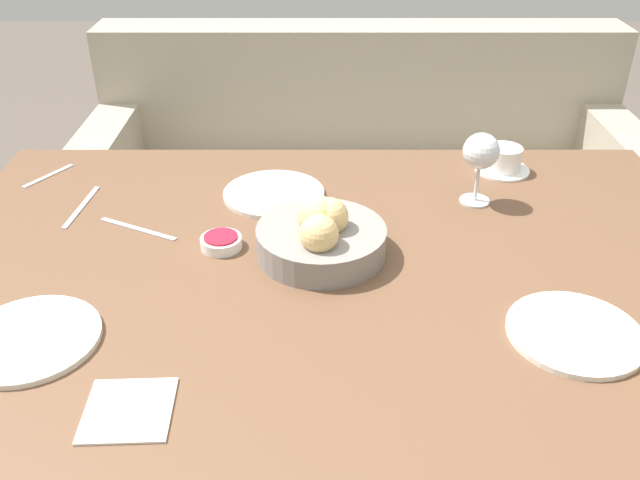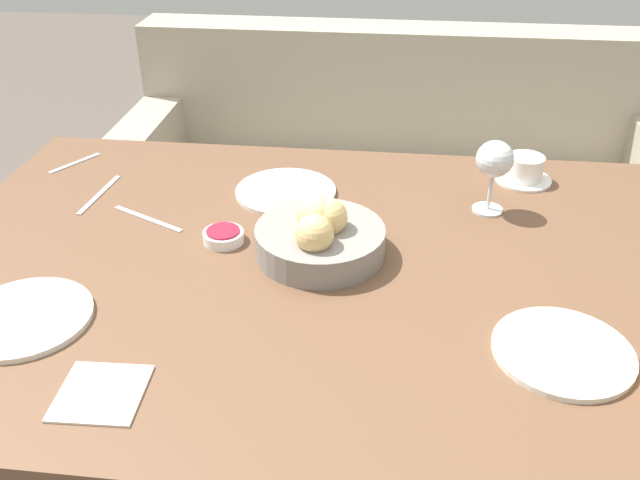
% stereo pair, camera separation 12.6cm
% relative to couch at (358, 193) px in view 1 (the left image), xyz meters
% --- Properties ---
extents(dining_table, '(1.53, 1.03, 0.76)m').
position_rel_couch_xyz_m(dining_table, '(-0.13, -1.15, 0.36)').
color(dining_table, brown).
rests_on(dining_table, ground_plane).
extents(couch, '(1.85, 0.70, 0.86)m').
position_rel_couch_xyz_m(couch, '(0.00, 0.00, 0.00)').
color(couch, '#9E937F').
rests_on(couch, ground_plane).
extents(bread_basket, '(0.24, 0.24, 0.12)m').
position_rel_couch_xyz_m(bread_basket, '(-0.14, -1.12, 0.49)').
color(bread_basket, gray).
rests_on(bread_basket, dining_table).
extents(plate_near_left, '(0.22, 0.22, 0.01)m').
position_rel_couch_xyz_m(plate_near_left, '(-0.60, -1.37, 0.45)').
color(plate_near_left, silver).
rests_on(plate_near_left, dining_table).
extents(plate_near_right, '(0.21, 0.21, 0.01)m').
position_rel_couch_xyz_m(plate_near_right, '(0.26, -1.36, 0.45)').
color(plate_near_right, silver).
rests_on(plate_near_right, dining_table).
extents(plate_far_center, '(0.22, 0.22, 0.01)m').
position_rel_couch_xyz_m(plate_far_center, '(-0.24, -0.88, 0.45)').
color(plate_far_center, silver).
rests_on(plate_far_center, dining_table).
extents(wine_glass, '(0.08, 0.08, 0.16)m').
position_rel_couch_xyz_m(wine_glass, '(0.19, -0.91, 0.56)').
color(wine_glass, silver).
rests_on(wine_glass, dining_table).
extents(coffee_cup, '(0.13, 0.13, 0.06)m').
position_rel_couch_xyz_m(coffee_cup, '(0.28, -0.76, 0.48)').
color(coffee_cup, white).
rests_on(coffee_cup, dining_table).
extents(jam_bowl_berry, '(0.08, 0.08, 0.03)m').
position_rel_couch_xyz_m(jam_bowl_berry, '(-0.33, -1.10, 0.46)').
color(jam_bowl_berry, white).
rests_on(jam_bowl_berry, dining_table).
extents(fork_silver, '(0.03, 0.18, 0.00)m').
position_rel_couch_xyz_m(fork_silver, '(-0.65, -0.94, 0.45)').
color(fork_silver, '#B7B7BC').
rests_on(fork_silver, dining_table).
extents(knife_silver, '(0.17, 0.09, 0.00)m').
position_rel_couch_xyz_m(knife_silver, '(-0.51, -1.03, 0.45)').
color(knife_silver, '#B7B7BC').
rests_on(knife_silver, dining_table).
extents(spoon_coffee, '(0.08, 0.12, 0.00)m').
position_rel_couch_xyz_m(spoon_coffee, '(-0.77, -0.79, 0.45)').
color(spoon_coffee, '#B7B7BC').
rests_on(spoon_coffee, dining_table).
extents(napkin, '(0.12, 0.12, 0.00)m').
position_rel_couch_xyz_m(napkin, '(-0.41, -1.52, 0.45)').
color(napkin, silver).
rests_on(napkin, dining_table).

